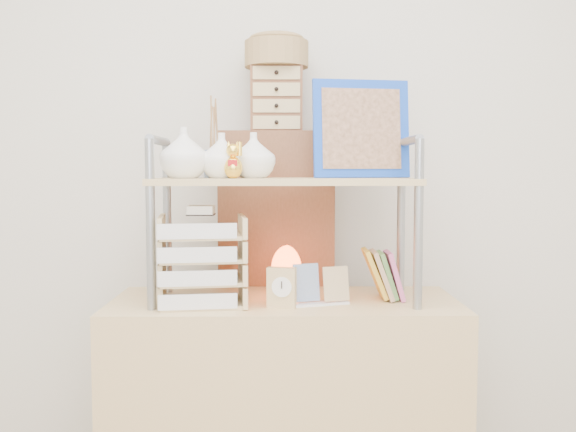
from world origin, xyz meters
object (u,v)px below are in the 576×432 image
desk (285,405)px  letter_tray (202,265)px  cabinet (277,299)px  salt_lamp (286,270)px

desk → letter_tray: size_ratio=3.61×
desk → letter_tray: (-0.28, -0.07, 0.51)m
desk → cabinet: (-0.03, 0.37, 0.30)m
cabinet → salt_lamp: cabinet is taller
letter_tray → salt_lamp: size_ratio=1.83×
desk → salt_lamp: salt_lamp is taller
letter_tray → salt_lamp: 0.32m
cabinet → salt_lamp: bearing=-82.5°
desk → cabinet: cabinet is taller
desk → letter_tray: bearing=-165.7°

